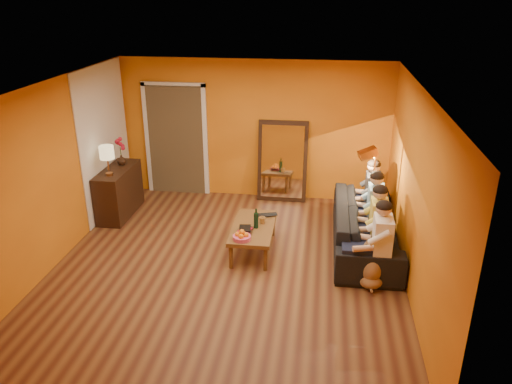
# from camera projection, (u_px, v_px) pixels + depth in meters

# --- Properties ---
(room_shell) EXTENTS (5.00, 5.50, 2.60)m
(room_shell) POSITION_uv_depth(u_px,v_px,m) (230.00, 175.00, 7.09)
(room_shell) COLOR brown
(room_shell) RESTS_ON ground
(white_accent) EXTENTS (0.02, 1.90, 2.58)m
(white_accent) POSITION_uv_depth(u_px,v_px,m) (105.00, 140.00, 8.67)
(white_accent) COLOR white
(white_accent) RESTS_ON wall_left
(doorway_recess) EXTENTS (1.06, 0.30, 2.10)m
(doorway_recess) POSITION_uv_depth(u_px,v_px,m) (178.00, 139.00, 9.63)
(doorway_recess) COLOR #3F2D19
(doorway_recess) RESTS_ON floor
(door_jamb_left) EXTENTS (0.08, 0.06, 2.20)m
(door_jamb_left) POSITION_uv_depth(u_px,v_px,m) (148.00, 139.00, 9.59)
(door_jamb_left) COLOR white
(door_jamb_left) RESTS_ON wall_back
(door_jamb_right) EXTENTS (0.08, 0.06, 2.20)m
(door_jamb_right) POSITION_uv_depth(u_px,v_px,m) (205.00, 142.00, 9.44)
(door_jamb_right) COLOR white
(door_jamb_right) RESTS_ON wall_back
(door_header) EXTENTS (1.22, 0.06, 0.08)m
(door_header) POSITION_uv_depth(u_px,v_px,m) (173.00, 84.00, 9.11)
(door_header) COLOR white
(door_header) RESTS_ON wall_back
(mirror_frame) EXTENTS (0.92, 0.27, 1.51)m
(mirror_frame) POSITION_uv_depth(u_px,v_px,m) (282.00, 161.00, 9.29)
(mirror_frame) COLOR black
(mirror_frame) RESTS_ON floor
(mirror_glass) EXTENTS (0.78, 0.21, 1.35)m
(mirror_glass) POSITION_uv_depth(u_px,v_px,m) (282.00, 162.00, 9.26)
(mirror_glass) COLOR white
(mirror_glass) RESTS_ON mirror_frame
(sideboard) EXTENTS (0.44, 1.18, 0.85)m
(sideboard) POSITION_uv_depth(u_px,v_px,m) (119.00, 192.00, 8.79)
(sideboard) COLOR black
(sideboard) RESTS_ON floor
(table_lamp) EXTENTS (0.24, 0.24, 0.51)m
(table_lamp) POSITION_uv_depth(u_px,v_px,m) (108.00, 161.00, 8.26)
(table_lamp) COLOR beige
(table_lamp) RESTS_ON sideboard
(sofa) EXTENTS (2.42, 0.95, 0.71)m
(sofa) POSITION_uv_depth(u_px,v_px,m) (366.00, 226.00, 7.68)
(sofa) COLOR black
(sofa) RESTS_ON floor
(coffee_table) EXTENTS (0.63, 1.23, 0.42)m
(coffee_table) POSITION_uv_depth(u_px,v_px,m) (253.00, 238.00, 7.63)
(coffee_table) COLOR brown
(coffee_table) RESTS_ON floor
(floor_lamp) EXTENTS (0.35, 0.30, 1.44)m
(floor_lamp) POSITION_uv_depth(u_px,v_px,m) (372.00, 193.00, 7.97)
(floor_lamp) COLOR #B67035
(floor_lamp) RESTS_ON floor
(dog) EXTENTS (0.46, 0.59, 0.62)m
(dog) POSITION_uv_depth(u_px,v_px,m) (372.00, 265.00, 6.72)
(dog) COLOR #966D43
(dog) RESTS_ON floor
(person_far_left) EXTENTS (0.70, 0.44, 1.22)m
(person_far_left) POSITION_uv_depth(u_px,v_px,m) (382.00, 243.00, 6.65)
(person_far_left) COLOR white
(person_far_left) RESTS_ON sofa
(person_mid_left) EXTENTS (0.70, 0.44, 1.22)m
(person_mid_left) POSITION_uv_depth(u_px,v_px,m) (378.00, 225.00, 7.15)
(person_mid_left) COLOR gold
(person_mid_left) RESTS_ON sofa
(person_mid_right) EXTENTS (0.70, 0.44, 1.22)m
(person_mid_right) POSITION_uv_depth(u_px,v_px,m) (375.00, 209.00, 7.66)
(person_mid_right) COLOR #80A9C5
(person_mid_right) RESTS_ON sofa
(person_far_right) EXTENTS (0.70, 0.44, 1.22)m
(person_far_right) POSITION_uv_depth(u_px,v_px,m) (372.00, 195.00, 8.16)
(person_far_right) COLOR #313236
(person_far_right) RESTS_ON sofa
(fruit_bowl) EXTENTS (0.26, 0.26, 0.16)m
(fruit_bowl) POSITION_uv_depth(u_px,v_px,m) (242.00, 234.00, 7.12)
(fruit_bowl) COLOR #D84C77
(fruit_bowl) RESTS_ON coffee_table
(wine_bottle) EXTENTS (0.07, 0.07, 0.31)m
(wine_bottle) POSITION_uv_depth(u_px,v_px,m) (256.00, 218.00, 7.44)
(wine_bottle) COLOR black
(wine_bottle) RESTS_ON coffee_table
(tumbler) EXTENTS (0.13, 0.13, 0.10)m
(tumbler) POSITION_uv_depth(u_px,v_px,m) (262.00, 220.00, 7.62)
(tumbler) COLOR #B27F3F
(tumbler) RESTS_ON coffee_table
(laptop) EXTENTS (0.36, 0.29, 0.03)m
(laptop) POSITION_uv_depth(u_px,v_px,m) (268.00, 216.00, 7.84)
(laptop) COLOR black
(laptop) RESTS_ON coffee_table
(book_lower) EXTENTS (0.20, 0.27, 0.02)m
(book_lower) POSITION_uv_depth(u_px,v_px,m) (239.00, 230.00, 7.38)
(book_lower) COLOR black
(book_lower) RESTS_ON coffee_table
(book_mid) EXTENTS (0.22, 0.26, 0.02)m
(book_mid) POSITION_uv_depth(u_px,v_px,m) (240.00, 229.00, 7.38)
(book_mid) COLOR #B3142C
(book_mid) RESTS_ON book_lower
(book_upper) EXTENTS (0.20, 0.25, 0.02)m
(book_upper) POSITION_uv_depth(u_px,v_px,m) (239.00, 228.00, 7.36)
(book_upper) COLOR black
(book_upper) RESTS_ON book_mid
(vase) EXTENTS (0.17, 0.17, 0.18)m
(vase) POSITION_uv_depth(u_px,v_px,m) (122.00, 160.00, 8.82)
(vase) COLOR black
(vase) RESTS_ON sideboard
(flowers) EXTENTS (0.17, 0.17, 0.51)m
(flowers) POSITION_uv_depth(u_px,v_px,m) (120.00, 144.00, 8.71)
(flowers) COLOR #B3142C
(flowers) RESTS_ON vase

